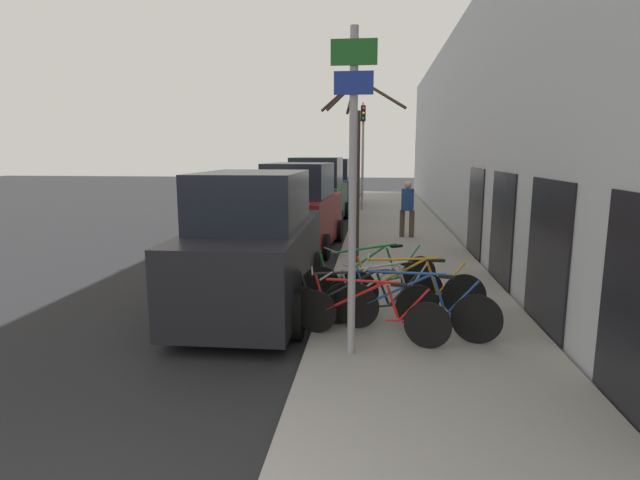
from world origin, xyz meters
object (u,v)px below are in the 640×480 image
Objects in this scene: bicycle_0 at (370,314)px; parked_car_3 at (331,186)px; bicycle_5 at (371,279)px; bicycle_3 at (386,294)px; parked_car_1 at (300,211)px; bicycle_1 at (414,308)px; street_tree at (356,170)px; parked_car_2 at (317,194)px; traffic_light at (363,142)px; bicycle_2 at (359,303)px; pedestrian_near at (407,205)px; signpost at (353,182)px; bicycle_4 at (410,290)px; parked_car_0 at (255,247)px.

bicycle_0 is 17.26m from parked_car_3.
bicycle_0 is 1.66m from bicycle_5.
parked_car_1 is (-2.18, 5.96, 0.53)m from bicycle_3.
bicycle_1 is 0.48× the size of parked_car_3.
street_tree is (-0.61, 3.80, 1.70)m from bicycle_3.
parked_car_2 is (-2.06, 11.82, 0.58)m from bicycle_0.
bicycle_5 is 13.74m from traffic_light.
pedestrian_near is (1.13, 7.89, 0.57)m from bicycle_2.
parked_car_1 is 10.23m from parked_car_3.
bicycle_0 is 0.45× the size of parked_car_3.
bicycle_5 is 0.49× the size of traffic_light.
signpost is at bearing 146.00° from bicycle_1.
parked_car_3 is at bearing 23.61° from bicycle_1.
bicycle_5 is (-0.22, 0.72, 0.05)m from bicycle_3.
pedestrian_near is (3.01, -8.81, 0.04)m from parked_car_3.
bicycle_4 is at bearing -80.89° from parked_car_3.
traffic_light is (-0.74, 14.22, 2.52)m from bicycle_3.
traffic_light is (1.55, 3.34, 1.95)m from parked_car_2.
traffic_light reaches higher than bicycle_1.
bicycle_1 is 0.98× the size of bicycle_2.
parked_car_2 is at bearing 25.19° from bicycle_0.
traffic_light is at bearing -52.78° from parked_car_3.
parked_car_2 reaches higher than bicycle_1.
traffic_light is (-0.52, 13.50, 2.47)m from bicycle_5.
bicycle_1 reaches higher than bicycle_2.
bicycle_0 is at bearing -84.77° from pedestrian_near.
parked_car_2 is 2.77× the size of pedestrian_near.
parked_car_3 is 1.03× the size of traffic_light.
parked_car_1 is at bearing -10.29° from bicycle_5.
bicycle_0 is 8.41m from pedestrian_near.
parked_car_1 is at bearing -89.82° from parked_car_3.
traffic_light is at bearing -26.54° from bicycle_3.
parked_car_0 is 3.64m from street_tree.
parked_car_0 is at bearing -88.18° from parked_car_2.
street_tree is at bearing -89.28° from traffic_light.
bicycle_4 is (0.82, 1.60, -1.72)m from signpost.
parked_car_2 is at bearing -17.66° from bicycle_3.
pedestrian_near is (0.97, 6.67, 0.53)m from bicycle_5.
bicycle_5 is at bearing 48.62° from bicycle_4.
parked_car_0 is at bearing -95.96° from traffic_light.
signpost is 2.35× the size of pedestrian_near.
parked_car_1 reaches higher than bicycle_1.
signpost is 8.96m from pedestrian_near.
parked_car_2 is (-0.14, 10.16, 0.05)m from parked_car_0.
bicycle_1 is 0.89m from bicycle_4.
bicycle_4 is at bearing -163.29° from bicycle_5.
parked_car_0 is (-2.52, 1.43, 0.51)m from bicycle_1.
parked_car_1 is 4.92m from parked_car_2.
traffic_light reaches higher than signpost.
bicycle_5 is at bearing 83.92° from signpost.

